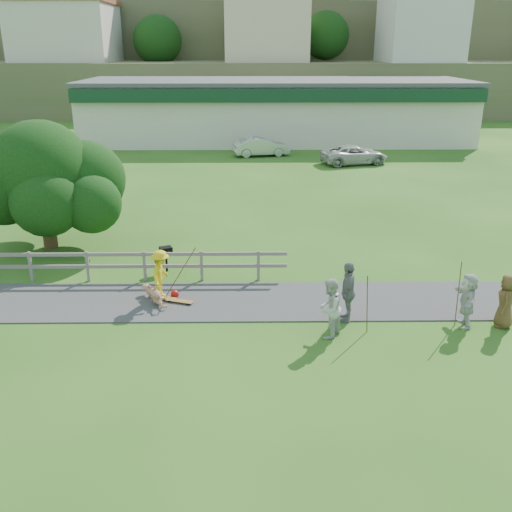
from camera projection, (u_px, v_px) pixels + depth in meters
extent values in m
plane|color=#265117|center=(194.00, 323.00, 17.15)|extent=(260.00, 260.00, 0.00)
cube|color=#39393C|center=(198.00, 301.00, 18.55)|extent=(34.00, 3.00, 0.04)
cube|color=#6A645D|center=(31.00, 267.00, 19.98)|extent=(0.10, 0.10, 1.10)
cube|color=#6A645D|center=(88.00, 266.00, 20.00)|extent=(0.10, 0.10, 1.10)
cube|color=#6A645D|center=(145.00, 266.00, 20.02)|extent=(0.10, 0.10, 1.10)
cube|color=#6A645D|center=(202.00, 266.00, 20.05)|extent=(0.10, 0.10, 1.10)
cube|color=#6A645D|center=(258.00, 266.00, 20.07)|extent=(0.10, 0.10, 1.10)
cube|color=#6A645D|center=(72.00, 255.00, 19.84)|extent=(15.00, 0.08, 0.12)
cube|color=#6A645D|center=(74.00, 267.00, 19.99)|extent=(15.00, 0.08, 0.12)
cube|color=beige|center=(276.00, 112.00, 49.16)|extent=(32.00, 10.00, 4.80)
cube|color=#143721|center=(279.00, 96.00, 43.66)|extent=(32.00, 0.60, 1.00)
cube|color=#504F55|center=(276.00, 81.00, 48.28)|extent=(32.50, 10.50, 0.30)
cube|color=#4C5B36|center=(234.00, 88.00, 67.65)|extent=(220.00, 14.00, 6.00)
cube|color=beige|center=(234.00, 29.00, 65.39)|extent=(10.00, 9.00, 7.00)
cube|color=#4C5B36|center=(236.00, 55.00, 78.62)|extent=(220.00, 14.00, 13.00)
cube|color=#4C5B36|center=(238.00, 27.00, 89.41)|extent=(220.00, 14.00, 21.00)
cube|color=#4C5B36|center=(239.00, 1.00, 100.03)|extent=(220.00, 14.00, 30.00)
imported|color=yellow|center=(161.00, 277.00, 18.40)|extent=(0.76, 1.13, 1.62)
imported|color=tan|center=(155.00, 294.00, 18.41)|extent=(1.52, 1.11, 0.56)
imported|color=beige|center=(329.00, 308.00, 16.04)|extent=(1.01, 1.08, 1.77)
imported|color=slate|center=(348.00, 292.00, 17.00)|extent=(0.63, 1.16, 1.88)
imported|color=brown|center=(506.00, 301.00, 16.67)|extent=(0.78, 0.94, 1.64)
imported|color=beige|center=(467.00, 300.00, 16.70)|extent=(0.75, 1.60, 1.66)
imported|color=#B9BAC1|center=(261.00, 147.00, 42.62)|extent=(4.37, 2.25, 1.37)
imported|color=beige|center=(354.00, 155.00, 39.75)|extent=(5.07, 3.24, 1.30)
sphere|color=#A0110D|center=(175.00, 294.00, 18.79)|extent=(0.27, 0.27, 0.27)
cylinder|color=brown|center=(181.00, 267.00, 18.72)|extent=(0.03, 0.03, 1.97)
cylinder|color=brown|center=(367.00, 304.00, 16.29)|extent=(0.03, 0.03, 1.77)
cylinder|color=brown|center=(458.00, 294.00, 16.65)|extent=(0.03, 0.03, 2.03)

